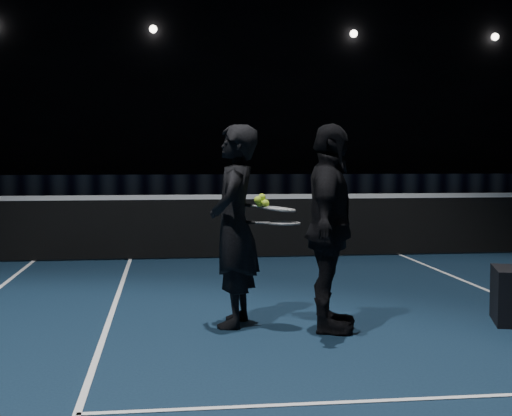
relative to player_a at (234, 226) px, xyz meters
The scene contains 12 objects.
floor 5.31m from the player_a, 55.20° to the left, with size 36.00×36.00×0.00m, color black.
wall_back 22.87m from the player_a, 82.37° to the left, with size 30.00×30.00×0.00m, color black.
court_lines 5.31m from the player_a, 55.20° to the left, with size 10.98×23.78×0.01m, color white, non-canonical shape.
net_mesh 5.25m from the player_a, 55.20° to the left, with size 12.80×0.02×0.86m, color black.
net_tape 5.23m from the player_a, 55.20° to the left, with size 12.80×0.03×0.07m, color white.
sponsor_backdrop 20.03m from the player_a, 81.42° to the left, with size 22.00×0.15×0.90m, color black.
fixtures_far 22.99m from the player_a, 82.30° to the left, with size 20.00×0.30×0.30m, color white, non-canonical shape.
player_a is the anchor object (origin of this frame).
player_b 0.85m from the player_a, 21.66° to the right, with size 1.05×0.44×1.79m, color black.
racket_lower 0.45m from the player_a, 21.66° to the right, with size 0.68×0.22×0.03m, color black, non-canonical shape.
racket_upper 0.43m from the player_a, 15.95° to the right, with size 0.68×0.22×0.03m, color black, non-canonical shape.
tennis_balls 0.34m from the player_a, 20.54° to the right, with size 0.12×0.10×0.12m, color #A3C72A, non-canonical shape.
Camera 1 is at (-3.59, -10.54, 1.49)m, focal length 50.00 mm.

